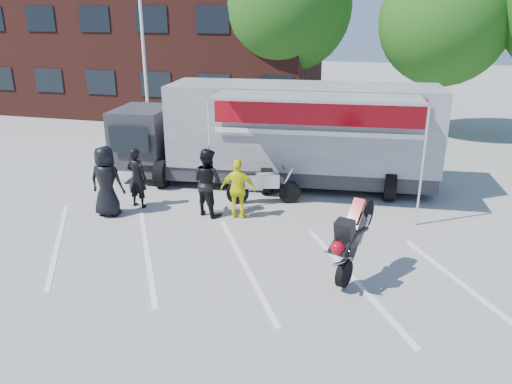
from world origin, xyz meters
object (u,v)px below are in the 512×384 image
at_px(spectator_leather_c, 207,182).
at_px(transporter_truck, 285,184).
at_px(spectator_hivis, 238,189).
at_px(tree_left, 287,6).
at_px(flagpole, 147,19).
at_px(stunt_bike_rider, 356,276).
at_px(parked_motorcycle, 264,203).
at_px(spectator_leather_a, 106,181).
at_px(tree_mid, 444,21).
at_px(spectator_leather_b, 137,178).

bearing_deg(spectator_leather_c, transporter_truck, -93.24).
bearing_deg(spectator_hivis, tree_left, -90.87).
height_order(tree_left, transporter_truck, tree_left).
bearing_deg(flagpole, transporter_truck, -27.99).
distance_m(stunt_bike_rider, spectator_hivis, 4.24).
height_order(stunt_bike_rider, spectator_leather_c, spectator_leather_c).
distance_m(flagpole, parked_motorcycle, 9.35).
bearing_deg(stunt_bike_rider, transporter_truck, 134.39).
distance_m(transporter_truck, spectator_leather_a, 5.79).
height_order(tree_mid, spectator_leather_a, tree_mid).
bearing_deg(tree_mid, spectator_leather_a, -127.32).
bearing_deg(transporter_truck, spectator_leather_a, -142.55).
height_order(tree_mid, spectator_leather_b, tree_mid).
bearing_deg(spectator_hivis, flagpole, -56.06).
xyz_separation_m(tree_mid, parked_motorcycle, (-5.32, -10.18, -4.94)).
bearing_deg(transporter_truck, tree_mid, 53.65).
distance_m(stunt_bike_rider, spectator_leather_a, 7.18).
xyz_separation_m(flagpole, tree_mid, (11.24, 5.00, -0.11)).
height_order(tree_left, spectator_leather_b, tree_left).
height_order(transporter_truck, spectator_leather_b, spectator_leather_b).
bearing_deg(spectator_hivis, spectator_leather_c, -9.08).
xyz_separation_m(flagpole, parked_motorcycle, (5.92, -5.18, -5.05)).
relative_size(transporter_truck, spectator_leather_c, 5.38).
bearing_deg(flagpole, tree_mid, 23.97).
height_order(spectator_leather_a, spectator_hivis, spectator_leather_a).
height_order(spectator_leather_b, spectator_hivis, spectator_leather_b).
relative_size(tree_left, spectator_leather_b, 4.92).
relative_size(tree_mid, spectator_leather_b, 4.37).
bearing_deg(parked_motorcycle, spectator_leather_b, 91.94).
bearing_deg(tree_left, spectator_hivis, -84.11).
relative_size(transporter_truck, spectator_leather_b, 5.78).
distance_m(spectator_leather_c, spectator_hivis, 0.90).
relative_size(parked_motorcycle, spectator_leather_a, 1.14).
xyz_separation_m(parked_motorcycle, spectator_leather_a, (-3.94, -1.97, 0.98)).
bearing_deg(parked_motorcycle, transporter_truck, -25.07).
relative_size(tree_left, transporter_truck, 0.85).
distance_m(tree_left, spectator_hivis, 13.36).
xyz_separation_m(tree_mid, stunt_bike_rider, (-2.36, -13.87, -4.94)).
relative_size(flagpole, tree_mid, 1.04).
distance_m(flagpole, stunt_bike_rider, 13.53).
bearing_deg(stunt_bike_rider, spectator_leather_c, 168.35).
xyz_separation_m(transporter_truck, spectator_leather_a, (-4.21, -3.85, 0.98)).
bearing_deg(parked_motorcycle, spectator_hivis, 145.42).
height_order(parked_motorcycle, spectator_leather_b, spectator_leather_b).
relative_size(transporter_truck, spectator_leather_a, 5.16).
xyz_separation_m(spectator_leather_b, spectator_leather_c, (2.15, -0.04, 0.06)).
bearing_deg(transporter_truck, stunt_bike_rider, -69.31).
xyz_separation_m(transporter_truck, parked_motorcycle, (-0.27, -1.89, 0.00)).
xyz_separation_m(parked_motorcycle, stunt_bike_rider, (2.96, -3.70, 0.00)).
relative_size(tree_left, spectator_leather_c, 4.58).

